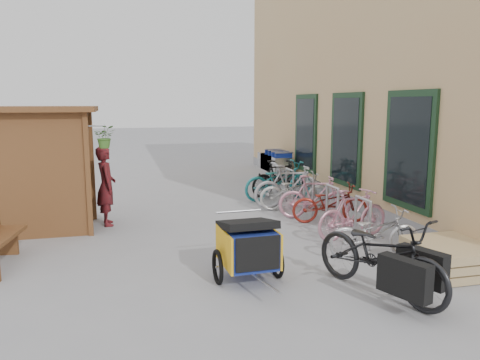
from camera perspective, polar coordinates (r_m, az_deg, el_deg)
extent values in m
plane|color=gray|center=(7.69, -0.86, -9.32)|extent=(80.00, 80.00, 0.00)
cube|color=tan|center=(14.22, 21.47, 12.95)|extent=(6.00, 13.00, 7.00)
cube|color=gray|center=(12.93, 9.99, -1.05)|extent=(0.18, 13.00, 0.30)
cube|color=#15311B|center=(9.21, 19.87, 3.44)|extent=(0.06, 1.50, 2.20)
cube|color=black|center=(9.19, 19.72, 3.44)|extent=(0.02, 1.25, 1.95)
cube|color=#15311B|center=(11.36, 12.80, 4.80)|extent=(0.06, 1.50, 2.20)
cube|color=black|center=(11.34, 12.66, 4.80)|extent=(0.02, 1.25, 1.95)
cube|color=#15311B|center=(13.62, 8.01, 5.68)|extent=(0.06, 1.50, 2.20)
cube|color=black|center=(13.61, 7.89, 5.68)|extent=(0.02, 1.25, 1.95)
cube|color=brown|center=(9.05, -18.03, 0.57)|extent=(0.09, 0.09, 2.30)
cube|color=brown|center=(10.33, -17.59, 1.65)|extent=(0.09, 0.09, 2.30)
cube|color=brown|center=(9.18, -23.63, 0.36)|extent=(1.80, 0.05, 2.30)
cube|color=brown|center=(10.39, -22.56, 1.41)|extent=(1.80, 0.05, 2.30)
cube|color=brown|center=(9.70, -23.52, 7.95)|extent=(2.15, 1.65, 0.10)
cube|color=brown|center=(9.86, -24.11, -0.57)|extent=(1.30, 1.15, 0.04)
cube|color=brown|center=(9.78, -24.35, 2.90)|extent=(1.30, 1.15, 0.04)
cylinder|color=#A5A8AD|center=(8.95, -17.17, 6.32)|extent=(0.36, 0.02, 0.02)
imported|color=#3C6A25|center=(8.95, -16.14, 5.09)|extent=(0.38, 0.33, 0.42)
cylinder|color=#A5A8AD|center=(8.17, 15.52, -5.46)|extent=(0.05, 0.05, 0.84)
cylinder|color=#A5A8AD|center=(8.59, 13.87, -4.66)|extent=(0.05, 0.05, 0.84)
cylinder|color=#A5A8AD|center=(8.29, 14.80, -2.24)|extent=(0.05, 0.50, 0.05)
cylinder|color=#A5A8AD|center=(9.20, 11.82, -3.66)|extent=(0.05, 0.05, 0.84)
cylinder|color=#A5A8AD|center=(9.64, 10.52, -3.02)|extent=(0.05, 0.05, 0.84)
cylinder|color=#A5A8AD|center=(9.33, 11.24, -0.81)|extent=(0.05, 0.50, 0.05)
cylinder|color=#A5A8AD|center=(10.26, 8.88, -2.21)|extent=(0.05, 0.05, 0.84)
cylinder|color=#A5A8AD|center=(10.71, 7.83, -1.69)|extent=(0.05, 0.05, 0.84)
cylinder|color=#A5A8AD|center=(10.41, 8.40, 0.32)|extent=(0.05, 0.50, 0.05)
cylinder|color=#A5A8AD|center=(11.35, 6.51, -1.03)|extent=(0.05, 0.05, 0.84)
cylinder|color=#A5A8AD|center=(11.81, 5.65, -0.61)|extent=(0.05, 0.05, 0.84)
cylinder|color=#A5A8AD|center=(11.52, 6.11, 1.24)|extent=(0.05, 0.50, 0.05)
cylinder|color=#A5A8AD|center=(12.46, 4.55, -0.06)|extent=(0.05, 0.05, 0.84)
cylinder|color=#A5A8AD|center=(12.93, 3.84, 0.29)|extent=(0.05, 0.05, 0.84)
cylinder|color=#A5A8AD|center=(12.64, 4.21, 2.00)|extent=(0.05, 0.50, 0.05)
cube|color=tan|center=(7.75, 24.26, -9.49)|extent=(1.00, 1.20, 0.12)
cube|color=tan|center=(7.70, 24.33, -8.50)|extent=(1.00, 1.20, 0.12)
cube|color=tan|center=(7.66, 24.40, -7.50)|extent=(1.00, 1.20, 0.12)
cube|color=brown|center=(8.63, -26.74, -6.83)|extent=(0.42, 0.12, 0.41)
cube|color=silver|center=(14.43, 4.78, 1.89)|extent=(0.53, 0.83, 0.51)
cube|color=navy|center=(14.00, 5.35, 3.05)|extent=(0.53, 0.04, 0.17)
cylinder|color=silver|center=(13.96, 5.40, 3.31)|extent=(0.56, 0.03, 0.03)
cylinder|color=black|center=(14.12, 4.38, -0.42)|extent=(0.04, 0.12, 0.12)
cube|color=silver|center=(14.75, 4.35, 2.06)|extent=(0.53, 0.83, 0.51)
cube|color=navy|center=(14.32, 4.90, 3.20)|extent=(0.53, 0.04, 0.17)
cylinder|color=silver|center=(14.28, 4.94, 3.46)|extent=(0.56, 0.03, 0.03)
cylinder|color=black|center=(14.44, 3.95, -0.20)|extent=(0.04, 0.12, 0.12)
cube|color=silver|center=(15.07, 3.93, 2.22)|extent=(0.53, 0.83, 0.51)
cube|color=navy|center=(14.64, 4.46, 3.34)|extent=(0.53, 0.04, 0.17)
cylinder|color=silver|center=(14.60, 4.50, 3.59)|extent=(0.56, 0.03, 0.03)
cylinder|color=black|center=(14.76, 3.53, 0.01)|extent=(0.04, 0.12, 0.12)
cube|color=silver|center=(15.39, 3.54, 2.38)|extent=(0.53, 0.83, 0.51)
cube|color=navy|center=(14.96, 4.04, 3.48)|extent=(0.53, 0.04, 0.17)
cylinder|color=silver|center=(14.92, 4.08, 3.73)|extent=(0.56, 0.03, 0.03)
cylinder|color=black|center=(15.08, 3.14, 0.22)|extent=(0.04, 0.12, 0.12)
cube|color=navy|center=(6.59, 0.96, -8.07)|extent=(0.68, 0.88, 0.50)
cube|color=yellow|center=(6.50, -1.96, -8.33)|extent=(0.06, 0.85, 0.50)
cube|color=yellow|center=(6.70, 3.78, -7.81)|extent=(0.06, 0.85, 0.50)
cube|color=black|center=(6.18, 2.22, -8.99)|extent=(0.60, 0.05, 0.46)
cube|color=black|center=(6.56, 0.83, -5.43)|extent=(0.74, 0.84, 0.24)
torus|color=black|center=(6.57, -2.75, -10.55)|extent=(0.08, 0.50, 0.49)
torus|color=black|center=(6.81, 4.51, -9.82)|extent=(0.08, 0.50, 0.49)
cylinder|color=#B7B7BC|center=(6.03, 3.07, -12.42)|extent=(0.06, 0.73, 0.03)
cylinder|color=#B7B7BC|center=(6.92, -0.19, -3.83)|extent=(0.69, 0.06, 0.03)
imported|color=black|center=(6.37, 16.67, -8.72)|extent=(1.39, 2.15, 1.06)
cube|color=black|center=(5.90, 19.40, -11.18)|extent=(0.40, 0.67, 0.45)
cube|color=black|center=(6.34, 21.29, -9.82)|extent=(0.40, 0.67, 0.45)
cube|color=red|center=(6.10, 20.41, -10.03)|extent=(0.18, 0.21, 0.12)
imported|color=maroon|center=(9.82, -16.01, -0.70)|extent=(0.46, 0.63, 1.61)
imported|color=#A9A9AE|center=(7.87, 16.08, -6.18)|extent=(1.58, 0.66, 0.81)
imported|color=pink|center=(8.78, 13.62, -4.04)|extent=(1.61, 0.76, 0.93)
imported|color=maroon|center=(9.85, 10.92, -2.80)|extent=(1.65, 0.86, 0.83)
imported|color=pink|center=(10.15, 9.15, -2.05)|extent=(1.63, 0.82, 0.94)
imported|color=#B7B7B3|center=(10.91, 6.76, -1.36)|extent=(1.74, 0.79, 0.88)
imported|color=#A9A9AE|center=(11.00, 6.20, -0.82)|extent=(1.79, 0.77, 1.04)
imported|color=teal|center=(11.99, 4.75, -0.06)|extent=(1.97, 0.93, 1.00)
imported|color=black|center=(12.40, 4.79, 0.23)|extent=(1.70, 0.83, 0.99)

